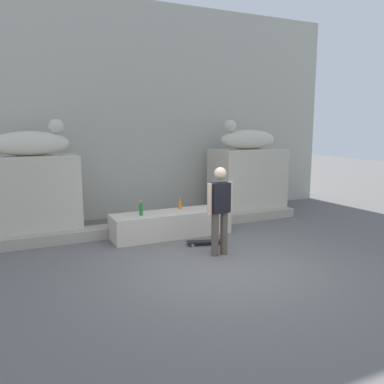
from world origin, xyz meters
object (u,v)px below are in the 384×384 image
Objects in this scene: statue_reclining_right at (247,139)px; bottle_orange at (180,205)px; bottle_green at (141,209)px; statue_reclining_left at (32,142)px; skater at (220,207)px; skateboard at (206,242)px.

bottle_orange is at bearing 24.93° from statue_reclining_right.
bottle_green is (-1.00, -0.23, 0.03)m from bottle_orange.
bottle_green is (1.98, -1.20, -1.40)m from statue_reclining_left.
statue_reclining_right is 3.80m from skater.
statue_reclining_left is 6.28× the size of bottle_orange.
bottle_green is at bearing 119.51° from skater.
skater is at bearing -43.61° from statue_reclining_left.
bottle_green is (-1.10, 0.88, 0.61)m from skateboard.
statue_reclining_left is 4.24m from skater.
skateboard is 1.26m from bottle_orange.
bottle_orange is at bearing 13.11° from bottle_green.
statue_reclining_right reaches higher than skater.
statue_reclining_left is at bearing 148.91° from bottle_green.
statue_reclining_left is 5.17× the size of bottle_green.
skateboard is 3.21× the size of bottle_orange.
statue_reclining_left is 2.71m from bottle_green.
statue_reclining_left is at bearing 2.95° from statue_reclining_right.
statue_reclining_left is 4.23m from skateboard.
skateboard is at bearing -84.87° from bottle_orange.
skateboard is (-2.29, -2.08, -2.01)m from statue_reclining_right.
statue_reclining_left is 3.45m from bottle_orange.
skateboard is at bearing -35.20° from statue_reclining_left.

